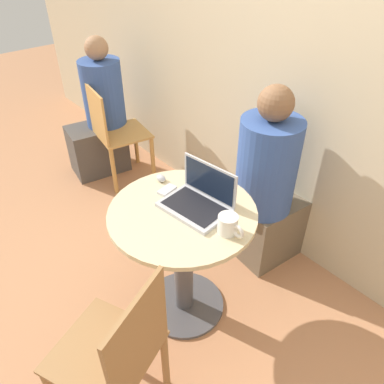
{
  "coord_description": "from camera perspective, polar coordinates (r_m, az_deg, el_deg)",
  "views": [
    {
      "loc": [
        1.11,
        -0.9,
        1.92
      ],
      "look_at": [
        0.01,
        0.05,
        0.84
      ],
      "focal_mm": 35.0,
      "sensor_mm": 36.0,
      "label": 1
    }
  ],
  "objects": [
    {
      "name": "ground_plane",
      "position": [
        2.39,
        -1.19,
        -16.76
      ],
      "size": [
        12.0,
        12.0,
        0.0
      ],
      "primitive_type": "plane",
      "color": "tan"
    },
    {
      "name": "back_wall",
      "position": [
        2.22,
        18.09,
        18.79
      ],
      "size": [
        7.0,
        0.05,
        2.6
      ],
      "color": "beige",
      "rests_on": "ground_plane"
    },
    {
      "name": "round_table",
      "position": [
        2.01,
        -1.37,
        -8.31
      ],
      "size": [
        0.74,
        0.74,
        0.74
      ],
      "color": "#4C4C51",
      "rests_on": "ground_plane"
    },
    {
      "name": "laptop",
      "position": [
        1.85,
        1.05,
        -1.13
      ],
      "size": [
        0.35,
        0.27,
        0.21
      ],
      "color": "#B7B7BC",
      "rests_on": "round_table"
    },
    {
      "name": "cell_phone",
      "position": [
        1.98,
        -3.83,
        0.29
      ],
      "size": [
        0.07,
        0.11,
        0.02
      ],
      "color": "silver",
      "rests_on": "round_table"
    },
    {
      "name": "computer_mouse",
      "position": [
        2.05,
        -4.74,
        2.12
      ],
      "size": [
        0.06,
        0.04,
        0.04
      ],
      "color": "#B2B2B7",
      "rests_on": "round_table"
    },
    {
      "name": "coffee_cup",
      "position": [
        1.71,
        5.6,
        -5.01
      ],
      "size": [
        0.14,
        0.09,
        0.09
      ],
      "color": "white",
      "rests_on": "round_table"
    },
    {
      "name": "chair_empty",
      "position": [
        1.7,
        -11.25,
        -23.33
      ],
      "size": [
        0.52,
        0.52,
        0.88
      ],
      "color": "#9E7042",
      "rests_on": "ground_plane"
    },
    {
      "name": "person_seated",
      "position": [
        2.4,
        11.8,
        -0.26
      ],
      "size": [
        0.39,
        0.57,
        1.22
      ],
      "color": "brown",
      "rests_on": "ground_plane"
    },
    {
      "name": "chair_background",
      "position": [
        3.22,
        -11.61,
        8.61
      ],
      "size": [
        0.46,
        0.46,
        0.85
      ],
      "color": "tan",
      "rests_on": "ground_plane"
    },
    {
      "name": "person_background",
      "position": [
        3.4,
        -13.8,
        10.69
      ],
      "size": [
        0.4,
        0.55,
        1.18
      ],
      "color": "#4C4742",
      "rests_on": "ground_plane"
    }
  ]
}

